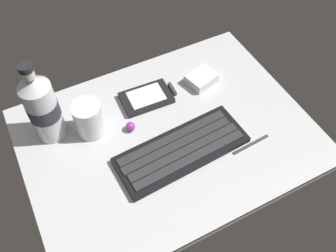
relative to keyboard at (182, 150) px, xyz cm
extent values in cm
cube|color=#B7BABC|center=(-0.51, 5.61, -1.81)|extent=(64.00, 48.00, 2.00)
cube|color=#B7BABC|center=(-0.51, -17.79, -0.41)|extent=(64.00, 1.20, 0.80)
cube|color=black|center=(0.00, 0.00, -0.11)|extent=(29.58, 12.63, 1.40)
cube|color=#28282B|center=(-0.19, 3.29, 0.74)|extent=(26.75, 3.52, 0.30)
cube|color=#28282B|center=(-0.06, 1.10, 0.74)|extent=(26.75, 3.52, 0.30)
cube|color=#28282B|center=(0.06, -1.10, 0.74)|extent=(26.75, 3.52, 0.30)
cube|color=#28282B|center=(0.19, -3.29, 0.74)|extent=(26.75, 3.52, 0.30)
cube|color=black|center=(-0.01, 17.11, -0.11)|extent=(12.34, 8.16, 1.40)
cube|color=silver|center=(-0.01, 17.11, 0.64)|extent=(8.67, 6.32, 0.10)
cube|color=#333338|center=(6.38, 16.80, -0.11)|extent=(0.98, 3.83, 1.12)
cylinder|color=silver|center=(-15.52, 14.40, 3.44)|extent=(6.40, 6.40, 8.50)
cylinder|color=orange|center=(-15.52, 14.40, 2.45)|extent=(5.50, 5.50, 6.12)
cylinder|color=silver|center=(-23.55, 17.94, 6.69)|extent=(6.60, 6.60, 15.00)
cone|color=silver|center=(-23.55, 17.94, 15.59)|extent=(6.60, 6.60, 2.80)
cylinder|color=silver|center=(-23.55, 17.94, 17.89)|extent=(2.51, 2.51, 1.80)
cylinder|color=black|center=(-23.55, 17.94, 19.39)|extent=(2.77, 2.77, 1.20)
cylinder|color=#2D2D38|center=(-23.55, 17.94, 7.44)|extent=(6.73, 6.73, 3.80)
cube|color=silver|center=(14.33, 16.14, 0.39)|extent=(8.22, 7.23, 2.40)
sphere|color=purple|center=(-7.51, 10.61, 0.29)|extent=(2.20, 2.20, 2.20)
cylinder|color=#26262B|center=(14.49, -5.39, -0.46)|extent=(9.52, 1.25, 0.70)
camera|label=1|loc=(-22.19, -36.64, 66.01)|focal=38.67mm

